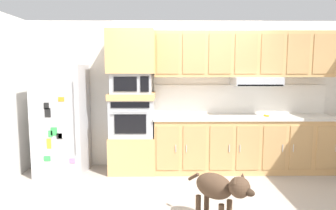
% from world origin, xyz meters
% --- Properties ---
extents(ground_plane, '(9.60, 9.60, 0.00)m').
position_xyz_m(ground_plane, '(0.00, 0.00, 0.00)').
color(ground_plane, '#9E9389').
extents(back_kitchen_wall, '(6.20, 0.12, 2.50)m').
position_xyz_m(back_kitchen_wall, '(0.00, 1.11, 1.25)').
color(back_kitchen_wall, silver).
rests_on(back_kitchen_wall, ground).
extents(refrigerator, '(0.76, 0.73, 1.76)m').
position_xyz_m(refrigerator, '(-2.08, 0.68, 0.88)').
color(refrigerator, '#ADADB2').
rests_on(refrigerator, ground).
extents(oven_base_cabinet, '(0.74, 0.62, 0.60)m').
position_xyz_m(oven_base_cabinet, '(-0.95, 0.75, 0.30)').
color(oven_base_cabinet, tan).
rests_on(oven_base_cabinet, ground).
extents(built_in_oven, '(0.70, 0.62, 0.60)m').
position_xyz_m(built_in_oven, '(-0.95, 0.75, 0.90)').
color(built_in_oven, '#A8AAAF').
rests_on(built_in_oven, oven_base_cabinet).
extents(appliance_mid_shelf, '(0.74, 0.62, 0.10)m').
position_xyz_m(appliance_mid_shelf, '(-0.95, 0.75, 1.25)').
color(appliance_mid_shelf, tan).
rests_on(appliance_mid_shelf, built_in_oven).
extents(microwave, '(0.64, 0.54, 0.32)m').
position_xyz_m(microwave, '(-0.95, 0.75, 1.46)').
color(microwave, '#A8AAAF').
rests_on(microwave, appliance_mid_shelf).
extents(appliance_upper_cabinet, '(0.74, 0.62, 0.68)m').
position_xyz_m(appliance_upper_cabinet, '(-0.95, 0.75, 1.96)').
color(appliance_upper_cabinet, tan).
rests_on(appliance_upper_cabinet, microwave).
extents(lower_cabinet_run, '(2.94, 0.63, 0.88)m').
position_xyz_m(lower_cabinet_run, '(0.89, 0.75, 0.44)').
color(lower_cabinet_run, tan).
rests_on(lower_cabinet_run, ground).
extents(countertop_slab, '(2.98, 0.64, 0.04)m').
position_xyz_m(countertop_slab, '(0.89, 0.75, 0.90)').
color(countertop_slab, beige).
rests_on(countertop_slab, lower_cabinet_run).
extents(backsplash_panel, '(2.98, 0.02, 0.50)m').
position_xyz_m(backsplash_panel, '(0.89, 1.04, 1.17)').
color(backsplash_panel, white).
rests_on(backsplash_panel, countertop_slab).
extents(upper_cabinet_with_hood, '(2.94, 0.48, 0.88)m').
position_xyz_m(upper_cabinet_with_hood, '(0.90, 0.87, 1.90)').
color(upper_cabinet_with_hood, tan).
rests_on(upper_cabinet_with_hood, backsplash_panel).
extents(screwdriver, '(0.17, 0.16, 0.03)m').
position_xyz_m(screwdriver, '(1.25, 0.70, 0.93)').
color(screwdriver, yellow).
rests_on(screwdriver, countertop_slab).
extents(dog, '(0.63, 0.65, 0.63)m').
position_xyz_m(dog, '(0.17, -1.05, 0.42)').
color(dog, '#473323').
rests_on(dog, ground).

